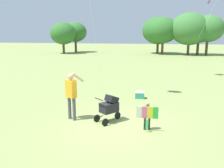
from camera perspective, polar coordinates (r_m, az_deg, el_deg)
ground_plane at (r=8.75m, az=1.04°, el=-9.84°), size 120.00×120.00×0.00m
treeline_distant at (r=36.74m, az=12.84°, el=12.44°), size 36.47×6.25×6.05m
child_with_butterfly_kite at (r=8.16m, az=8.52°, el=-7.11°), size 0.73×0.33×0.99m
person_adult_flyer at (r=9.09m, az=-9.79°, el=-1.95°), size 0.72×0.51×1.88m
stroller at (r=8.88m, az=-0.61°, el=-5.34°), size 0.94×1.01×1.03m
cooler_box at (r=12.13m, az=6.72°, el=-2.64°), size 0.45×0.33×0.35m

